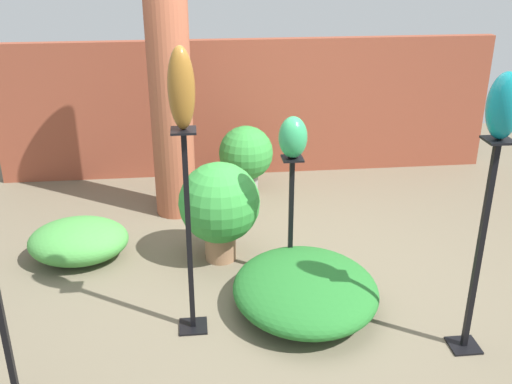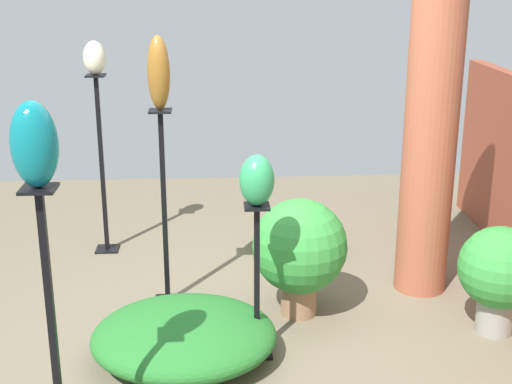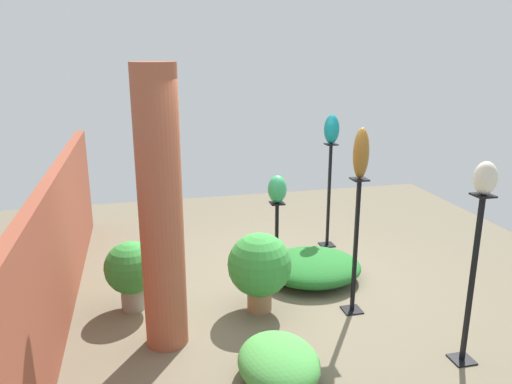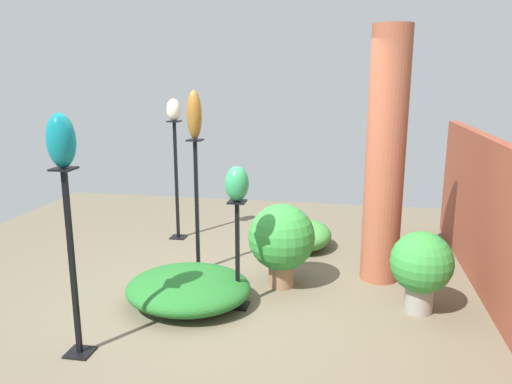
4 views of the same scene
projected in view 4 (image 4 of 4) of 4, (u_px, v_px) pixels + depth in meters
ground_plane at (235, 301)px, 4.87m from camera, size 8.00×8.00×0.00m
brick_wall_back at (511, 240)px, 4.27m from camera, size 5.60×0.12×1.55m
brick_pillar at (385, 158)px, 5.12m from camera, size 0.40×0.40×2.64m
pedestal_teal at (73, 271)px, 3.80m from camera, size 0.20×0.20×1.50m
pedestal_ivory at (177, 185)px, 6.61m from camera, size 0.20×0.20×1.58m
pedestal_jade at (238, 260)px, 4.65m from camera, size 0.20×0.20×1.04m
pedestal_bronze at (197, 212)px, 5.48m from camera, size 0.20×0.20×1.49m
art_vase_teal at (61, 140)px, 3.57m from camera, size 0.20×0.21×0.40m
art_vase_ivory at (174, 110)px, 6.38m from camera, size 0.19×0.19×0.28m
art_vase_jade at (237, 184)px, 4.49m from camera, size 0.22×0.22×0.32m
art_vase_bronze at (194, 115)px, 5.24m from camera, size 0.17×0.16×0.52m
potted_plant_walkway_edge at (421, 265)px, 4.55m from camera, size 0.57×0.57×0.77m
potted_plant_back_center at (282, 239)px, 5.11m from camera, size 0.69×0.69×0.88m
foliage_bed_east at (189, 288)px, 4.77m from camera, size 1.08×1.20×0.32m
foliage_bed_west at (304, 235)px, 6.33m from camera, size 0.85×0.69×0.35m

